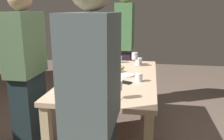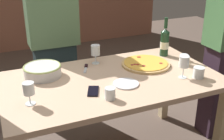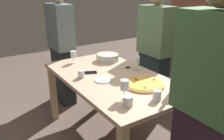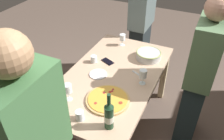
# 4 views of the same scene
# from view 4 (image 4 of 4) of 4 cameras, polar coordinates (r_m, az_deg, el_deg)

# --- Properties ---
(ground_plane) EXTENTS (8.00, 8.00, 0.00)m
(ground_plane) POSITION_cam_4_polar(r_m,az_deg,el_deg) (2.87, -0.00, -13.29)
(ground_plane) COLOR brown
(dining_table) EXTENTS (1.60, 0.90, 0.75)m
(dining_table) POSITION_cam_4_polar(r_m,az_deg,el_deg) (2.41, -0.00, -3.06)
(dining_table) COLOR #D1AB8B
(dining_table) RESTS_ON ground
(pizza) EXTENTS (0.39, 0.39, 0.03)m
(pizza) POSITION_cam_4_polar(r_m,az_deg,el_deg) (2.06, -1.05, -7.35)
(pizza) COLOR tan
(pizza) RESTS_ON dining_table
(serving_bowl) EXTENTS (0.28, 0.28, 0.09)m
(serving_bowl) POSITION_cam_4_polar(r_m,az_deg,el_deg) (2.62, 9.06, 3.77)
(serving_bowl) COLOR silver
(serving_bowl) RESTS_ON dining_table
(wine_bottle) EXTENTS (0.07, 0.07, 0.34)m
(wine_bottle) POSITION_cam_4_polar(r_m,az_deg,el_deg) (1.77, -0.75, -11.25)
(wine_bottle) COLOR #1D3E25
(wine_bottle) RESTS_ON dining_table
(wine_glass_near_pizza) EXTENTS (0.07, 0.07, 0.17)m
(wine_glass_near_pizza) POSITION_cam_4_polar(r_m,az_deg,el_deg) (2.03, -10.93, -4.73)
(wine_glass_near_pizza) COLOR white
(wine_glass_near_pizza) RESTS_ON dining_table
(wine_glass_by_bottle) EXTENTS (0.07, 0.07, 0.16)m
(wine_glass_by_bottle) POSITION_cam_4_polar(r_m,az_deg,el_deg) (2.20, 7.73, -1.12)
(wine_glass_by_bottle) COLOR white
(wine_glass_by_bottle) RESTS_ON dining_table
(wine_glass_far_left) EXTENTS (0.07, 0.07, 0.15)m
(wine_glass_far_left) POSITION_cam_4_polar(r_m,az_deg,el_deg) (2.82, 2.63, 7.97)
(wine_glass_far_left) COLOR white
(wine_glass_far_left) RESTS_ON dining_table
(cup_amber) EXTENTS (0.08, 0.08, 0.08)m
(cup_amber) POSITION_cam_4_polar(r_m,az_deg,el_deg) (2.05, -13.41, -7.76)
(cup_amber) COLOR white
(cup_amber) RESTS_ON dining_table
(cup_ceramic) EXTENTS (0.07, 0.07, 0.08)m
(cup_ceramic) POSITION_cam_4_polar(r_m,az_deg,el_deg) (2.53, -4.53, 2.75)
(cup_ceramic) COLOR white
(cup_ceramic) RESTS_ON dining_table
(cup_spare) EXTENTS (0.07, 0.07, 0.09)m
(cup_spare) POSITION_cam_4_polar(r_m,az_deg,el_deg) (1.90, -8.03, -11.12)
(cup_spare) COLOR white
(cup_spare) RESTS_ON dining_table
(side_plate) EXTENTS (0.18, 0.18, 0.01)m
(side_plate) POSITION_cam_4_polar(r_m,az_deg,el_deg) (2.36, -3.45, -1.03)
(side_plate) COLOR white
(side_plate) RESTS_ON dining_table
(cell_phone) EXTENTS (0.12, 0.16, 0.01)m
(cell_phone) POSITION_cam_4_polar(r_m,az_deg,el_deg) (2.55, -1.09, 2.14)
(cell_phone) COLOR black
(cell_phone) RESTS_ON dining_table
(pizza_knife) EXTENTS (0.08, 0.15, 0.02)m
(pizza_knife) POSITION_cam_4_polar(r_m,az_deg,el_deg) (2.36, 6.83, -1.21)
(pizza_knife) COLOR silver
(pizza_knife) RESTS_ON dining_table
(person_guest_left) EXTENTS (0.45, 0.24, 1.62)m
(person_guest_left) POSITION_cam_4_polar(r_m,az_deg,el_deg) (3.27, 7.26, 11.19)
(person_guest_left) COLOR #21292C
(person_guest_left) RESTS_ON ground
(person_guest_right) EXTENTS (0.45, 0.24, 1.62)m
(person_guest_right) POSITION_cam_4_polar(r_m,az_deg,el_deg) (2.37, 20.76, -1.74)
(person_guest_right) COLOR #1D2B2F
(person_guest_right) RESTS_ON ground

